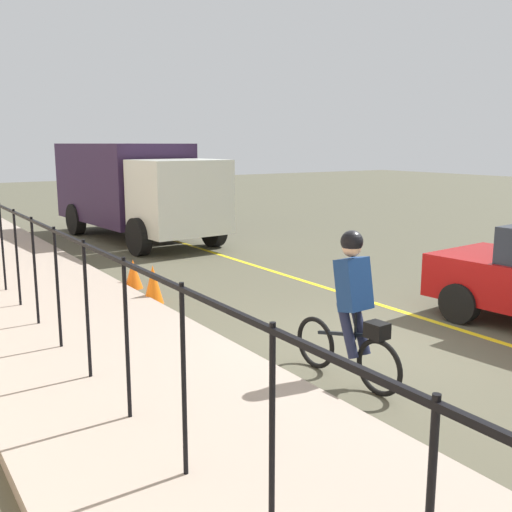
% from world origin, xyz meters
% --- Properties ---
extents(ground_plane, '(80.00, 80.00, 0.00)m').
position_xyz_m(ground_plane, '(0.00, 0.00, 0.00)').
color(ground_plane, '#4B4939').
extents(lane_line_centre, '(36.00, 0.12, 0.01)m').
position_xyz_m(lane_line_centre, '(0.00, -1.60, 0.00)').
color(lane_line_centre, yellow).
rests_on(lane_line_centre, ground).
extents(sidewalk, '(40.00, 3.20, 0.15)m').
position_xyz_m(sidewalk, '(0.00, 3.40, 0.07)').
color(sidewalk, gray).
rests_on(sidewalk, ground).
extents(iron_fence, '(17.16, 0.04, 1.60)m').
position_xyz_m(iron_fence, '(1.00, 3.80, 1.26)').
color(iron_fence, black).
rests_on(iron_fence, sidewalk).
extents(cyclist_lead, '(1.71, 0.38, 1.83)m').
position_xyz_m(cyclist_lead, '(-0.51, 1.18, 0.91)').
color(cyclist_lead, black).
rests_on(cyclist_lead, ground).
extents(box_truck_background, '(6.85, 2.89, 2.78)m').
position_xyz_m(box_truck_background, '(11.03, -0.79, 1.55)').
color(box_truck_background, '#2A1A36').
rests_on(box_truck_background, ground).
extents(traffic_cone_near, '(0.36, 0.36, 0.57)m').
position_xyz_m(traffic_cone_near, '(5.30, 1.57, 0.29)').
color(traffic_cone_near, orange).
rests_on(traffic_cone_near, ground).
extents(traffic_cone_far, '(0.36, 0.36, 0.69)m').
position_xyz_m(traffic_cone_far, '(4.04, 1.69, 0.35)').
color(traffic_cone_far, orange).
rests_on(traffic_cone_far, ground).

